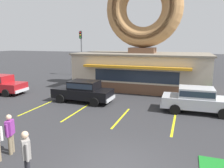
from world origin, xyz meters
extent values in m
plane|color=#2D2D30|center=(0.00, 0.00, 0.00)|extent=(160.00, 160.00, 0.00)
cube|color=brown|center=(-1.87, 14.00, 0.45)|extent=(12.00, 6.00, 0.90)
cube|color=beige|center=(-1.87, 14.00, 2.05)|extent=(12.00, 6.00, 2.30)
cube|color=slate|center=(-1.87, 14.00, 3.28)|extent=(12.30, 6.30, 0.16)
cube|color=orange|center=(-1.87, 10.70, 2.35)|extent=(9.00, 0.60, 0.20)
cube|color=#232D3D|center=(-1.87, 10.98, 1.55)|extent=(7.20, 0.03, 1.00)
cube|color=brown|center=(-1.87, 14.00, 3.61)|extent=(2.40, 1.80, 0.50)
torus|color=#B27F4C|center=(-1.87, 14.00, 7.41)|extent=(7.10, 1.90, 7.10)
torus|color=#936038|center=(-1.87, 13.57, 7.41)|extent=(6.25, 1.05, 6.24)
cube|color=black|center=(-4.99, 7.42, 0.66)|extent=(4.43, 1.85, 0.68)
cube|color=black|center=(-4.84, 7.42, 1.30)|extent=(2.13, 1.60, 0.60)
cube|color=#232D3D|center=(-4.84, 7.42, 1.32)|extent=(2.05, 1.62, 0.36)
cube|color=silver|center=(-7.22, 7.46, 0.42)|extent=(0.13, 1.67, 0.24)
cube|color=silver|center=(-2.76, 7.37, 0.42)|extent=(0.13, 1.67, 0.24)
cylinder|color=black|center=(-6.37, 6.57, 0.32)|extent=(0.64, 0.23, 0.64)
cylinder|color=black|center=(-6.33, 8.33, 0.32)|extent=(0.64, 0.23, 0.64)
cylinder|color=black|center=(-3.64, 6.51, 0.32)|extent=(0.64, 0.23, 0.64)
cylinder|color=black|center=(-3.61, 8.27, 0.32)|extent=(0.64, 0.23, 0.64)
cube|color=#B2B5BA|center=(3.04, 7.57, 0.66)|extent=(4.44, 1.86, 0.68)
cube|color=#B2B5BA|center=(2.89, 7.57, 1.30)|extent=(2.13, 1.61, 0.60)
cube|color=#232D3D|center=(2.89, 7.57, 1.32)|extent=(2.05, 1.63, 0.36)
cube|color=silver|center=(0.81, 7.52, 0.42)|extent=(0.14, 1.67, 0.24)
cylinder|color=black|center=(4.39, 8.48, 0.32)|extent=(0.64, 0.23, 0.64)
cylinder|color=black|center=(4.42, 6.72, 0.32)|extent=(0.64, 0.23, 0.64)
cylinder|color=black|center=(1.66, 8.42, 0.32)|extent=(0.64, 0.23, 0.64)
cylinder|color=black|center=(1.70, 6.66, 0.32)|extent=(0.64, 0.23, 0.64)
cube|color=maroon|center=(-12.91, 7.46, 0.66)|extent=(4.48, 1.98, 0.68)
cube|color=silver|center=(-10.69, 7.57, 0.42)|extent=(0.18, 1.67, 0.24)
cylinder|color=black|center=(-11.60, 8.40, 0.32)|extent=(0.65, 0.25, 0.64)
cylinder|color=black|center=(-11.51, 6.64, 0.32)|extent=(0.65, 0.25, 0.64)
cylinder|color=#7F7056|center=(-4.28, -0.33, 0.40)|extent=(0.15, 0.15, 0.80)
cylinder|color=#7F7056|center=(-4.21, -0.52, 0.40)|extent=(0.15, 0.15, 0.80)
cube|color=#8C3393|center=(-4.24, -0.43, 1.09)|extent=(0.36, 0.44, 0.59)
cylinder|color=#8C3393|center=(-4.33, -0.19, 1.06)|extent=(0.10, 0.10, 0.54)
cylinder|color=#8C3393|center=(-4.16, -0.66, 1.06)|extent=(0.10, 0.10, 0.54)
sphere|color=beige|center=(-4.24, -0.43, 1.52)|extent=(0.21, 0.21, 0.21)
cylinder|color=#232328|center=(-2.44, -1.64, 0.42)|extent=(0.15, 0.15, 0.85)
cube|color=gray|center=(-2.37, -1.71, 1.16)|extent=(0.44, 0.43, 0.62)
cylinder|color=gray|center=(-2.56, -1.55, 1.12)|extent=(0.10, 0.10, 0.57)
cylinder|color=gray|center=(-2.18, -1.88, 1.12)|extent=(0.10, 0.10, 0.57)
sphere|color=beige|center=(-2.37, -1.71, 1.61)|extent=(0.23, 0.23, 0.23)
cylinder|color=silver|center=(-4.13, -0.95, 1.07)|extent=(0.10, 0.10, 0.54)
cylinder|color=#1E662D|center=(4.01, 10.87, 0.47)|extent=(0.56, 0.56, 0.95)
torus|color=#123D1B|center=(4.01, 10.87, 0.95)|extent=(0.57, 0.57, 0.05)
cylinder|color=#595B60|center=(-10.84, 18.94, 2.90)|extent=(0.16, 0.16, 5.80)
cube|color=black|center=(-10.84, 18.76, 5.25)|extent=(0.28, 0.24, 0.90)
sphere|color=red|center=(-10.84, 18.64, 5.55)|extent=(0.18, 0.18, 0.18)
sphere|color=orange|center=(-10.84, 18.64, 5.25)|extent=(0.18, 0.18, 0.18)
sphere|color=green|center=(-10.84, 18.64, 4.95)|extent=(0.18, 0.18, 0.18)
cube|color=yellow|center=(-7.26, 5.00, 0.00)|extent=(0.12, 3.60, 0.01)
cube|color=yellow|center=(-4.26, 5.00, 0.00)|extent=(0.12, 3.60, 0.01)
cube|color=yellow|center=(-1.26, 5.00, 0.00)|extent=(0.12, 3.60, 0.01)
cube|color=yellow|center=(1.74, 5.00, 0.00)|extent=(0.12, 3.60, 0.01)
camera|label=1|loc=(2.24, -6.79, 4.44)|focal=35.00mm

